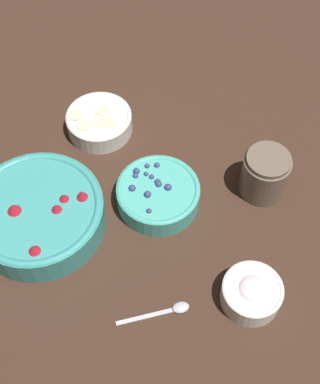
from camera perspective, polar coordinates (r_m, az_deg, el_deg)
ground_plane at (r=1.11m, az=-1.28°, el=-1.69°), size 4.00×4.00×0.00m
bowl_strawberries at (r=1.08m, az=-12.88°, el=-2.20°), size 0.26×0.26×0.09m
bowl_blueberries at (r=1.09m, az=-0.21°, el=-0.17°), size 0.17×0.17×0.06m
bowl_bananas at (r=1.22m, az=-6.50°, el=7.52°), size 0.15×0.15×0.05m
bowl_cream at (r=1.00m, az=9.76°, el=-10.52°), size 0.11×0.11×0.06m
jar_chocolate at (r=1.12m, az=11.08°, el=1.78°), size 0.10×0.10×0.11m
spoon at (r=1.00m, az=0.77°, el=-12.56°), size 0.09×0.12×0.01m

